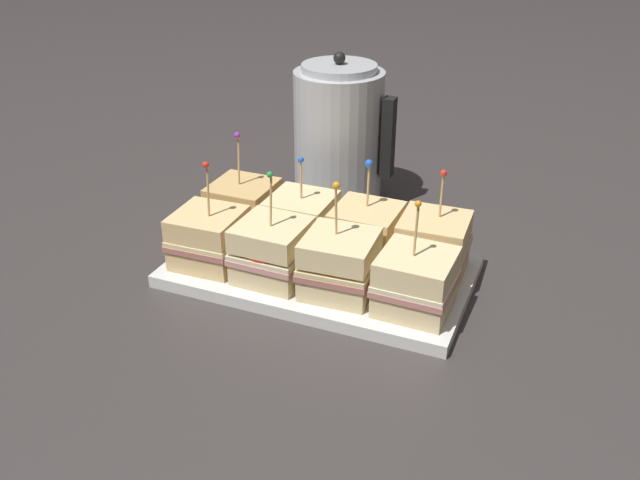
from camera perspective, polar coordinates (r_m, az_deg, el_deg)
The scene contains 11 objects.
ground_plane at distance 0.98m, azimuth 0.00°, elevation -3.14°, with size 6.00×6.00×0.00m, color #383333.
serving_platter at distance 0.97m, azimuth 0.00°, elevation -2.69°, with size 0.42×0.23×0.02m.
sandwich_front_far_left at distance 0.97m, azimuth -9.34°, elevation 0.16°, with size 0.10×0.10×0.16m.
sandwich_front_center_left at distance 0.92m, azimuth -4.04°, elevation -0.93°, with size 0.10×0.10×0.16m.
sandwich_front_center_right at distance 0.89m, azimuth 1.67°, elevation -2.07°, with size 0.10×0.10×0.16m.
sandwich_front_far_right at distance 0.86m, azimuth 8.06°, elevation -3.53°, with size 0.10×0.10×0.15m.
sandwich_back_far_left at distance 1.05m, azimuth -6.45°, elevation 2.64°, with size 0.10×0.10×0.16m.
sandwich_back_center_left at distance 1.01m, azimuth -1.57°, elevation 1.61°, with size 0.10×0.10×0.14m.
sandwich_back_center_right at distance 0.97m, azimuth 3.91°, elevation 0.62°, with size 0.10×0.10×0.15m.
sandwich_back_far_right at distance 0.95m, azimuth 9.49°, elevation -0.44°, with size 0.10×0.10×0.15m.
kettle_steel at distance 1.17m, azimuth 1.61°, elevation 8.83°, with size 0.17×0.15×0.26m.
Camera 1 is at (0.32, -0.77, 0.51)m, focal length 38.00 mm.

